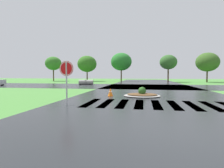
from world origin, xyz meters
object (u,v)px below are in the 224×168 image
object	(u,v)px
median_island	(142,94)
drainage_pipe_stack	(86,82)
traffic_cone	(110,92)
stop_sign	(66,73)

from	to	relation	value
median_island	drainage_pipe_stack	size ratio (longest dim) A/B	1.14
traffic_cone	stop_sign	bearing A→B (deg)	-110.43
median_island	traffic_cone	distance (m)	2.30
stop_sign	median_island	distance (m)	6.06
median_island	traffic_cone	size ratio (longest dim) A/B	4.42
drainage_pipe_stack	traffic_cone	world-z (taller)	drainage_pipe_stack
stop_sign	traffic_cone	distance (m)	4.62
median_island	drainage_pipe_stack	bearing A→B (deg)	122.50
median_island	drainage_pipe_stack	world-z (taller)	drainage_pipe_stack
stop_sign	drainage_pipe_stack	world-z (taller)	stop_sign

